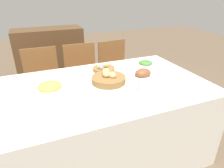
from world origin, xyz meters
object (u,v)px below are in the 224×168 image
knife (145,101)px  spoon (149,100)px  chair_far_right (116,71)px  green_salad_bowl (145,65)px  pineapple_bowl (50,88)px  butter_dish (83,100)px  chair_far_center (83,76)px  chair_far_left (43,82)px  bread_basket (109,79)px  sideboard (51,57)px  dinner_plate (128,105)px  egg_basket (103,68)px  ham_platter (143,74)px  drinking_cup (143,86)px  fork (109,109)px

knife → spoon: (0.03, 0.00, 0.00)m
chair_far_right → spoon: (-0.30, -1.31, 0.28)m
knife → green_salad_bowl: bearing=62.2°
pineapple_bowl → butter_dish: pineapple_bowl is taller
green_salad_bowl → knife: green_salad_bowl is taller
pineapple_bowl → spoon: (0.67, -0.42, -0.04)m
chair_far_center → chair_far_left: 0.50m
bread_basket → green_salad_bowl: size_ratio=1.84×
chair_far_center → chair_far_left: (-0.50, 0.00, 0.00)m
sideboard → dinner_plate: (0.30, -2.36, 0.30)m
pineapple_bowl → dinner_plate: bearing=-40.1°
pineapple_bowl → knife: 0.77m
pineapple_bowl → chair_far_center: bearing=61.2°
bread_basket → pineapple_bowl: size_ratio=1.40×
chair_far_right → egg_basket: bearing=-129.8°
chair_far_left → dinner_plate: (0.51, -1.31, 0.29)m
bread_basket → egg_basket: bread_basket is taller
ham_platter → bread_basket: bearing=178.9°
egg_basket → butter_dish: 0.65m
chair_far_center → knife: size_ratio=4.91×
sideboard → chair_far_left: bearing=-101.5°
green_salad_bowl → spoon: bearing=-118.8°
green_salad_bowl → drinking_cup: size_ratio=1.91×
chair_far_left → chair_far_right: size_ratio=1.00×
fork → butter_dish: butter_dish is taller
chair_far_center → pineapple_bowl: (-0.49, -0.89, 0.32)m
fork → bread_basket: bearing=71.5°
ham_platter → green_salad_bowl: bearing=53.3°
fork → spoon: same height
sideboard → pineapple_bowl: 1.98m
sideboard → butter_dish: 2.21m
chair_far_left → ham_platter: size_ratio=3.64×
butter_dish → dinner_plate: bearing=-30.3°
chair_far_right → egg_basket: size_ratio=4.02×
egg_basket → knife: size_ratio=1.22×
egg_basket → fork: (-0.22, -0.70, -0.02)m
pineapple_bowl → green_salad_bowl: size_ratio=1.32×
dinner_plate → knife: size_ratio=1.36×
pineapple_bowl → chair_far_left: bearing=91.0°
chair_far_center → butter_dish: 1.21m
fork → knife: (0.30, 0.00, 0.00)m
ham_platter → butter_dish: 0.70m
green_salad_bowl → knife: bearing=-120.9°
egg_basket → green_salad_bowl: (0.44, -0.10, 0.01)m
knife → egg_basket: bearing=99.3°
chair_far_center → dinner_plate: chair_far_center is taller
chair_far_right → ham_platter: 0.95m
chair_far_center → dinner_plate: bearing=-87.3°
chair_far_left → drinking_cup: 1.39m
drinking_cup → butter_dish: bearing=179.8°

